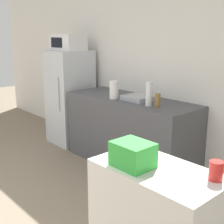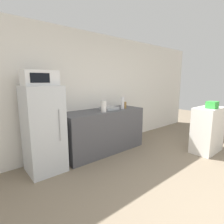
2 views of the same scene
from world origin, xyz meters
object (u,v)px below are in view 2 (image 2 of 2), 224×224
at_px(jar, 210,103).
at_px(refrigerator, 44,130).
at_px(bottle_tall, 122,103).
at_px(microwave, 40,78).
at_px(paper_towel_roll, 104,106).
at_px(bottle_short, 125,105).
at_px(basket, 212,105).

bearing_deg(jar, refrigerator, 157.85).
bearing_deg(bottle_tall, jar, -38.49).
relative_size(microwave, paper_towel_roll, 2.31).
height_order(refrigerator, jar, refrigerator).
xyz_separation_m(bottle_short, jar, (1.47, -1.28, 0.04)).
height_order(bottle_tall, paper_towel_roll, bottle_tall).
relative_size(bottle_tall, jar, 2.62).
xyz_separation_m(bottle_tall, paper_towel_roll, (-0.56, -0.03, -0.02)).
height_order(refrigerator, microwave, microwave).
xyz_separation_m(microwave, paper_towel_roll, (1.19, -0.13, -0.56)).
distance_m(refrigerator, microwave, 0.86).
relative_size(refrigerator, basket, 6.57).
bearing_deg(bottle_short, bottle_tall, -165.86).
height_order(microwave, basket, microwave).
bearing_deg(microwave, bottle_short, -2.26).
bearing_deg(microwave, paper_towel_roll, -6.31).
height_order(basket, paper_towel_roll, paper_towel_roll).
height_order(jar, paper_towel_roll, paper_towel_roll).
height_order(bottle_short, jar, jar).
relative_size(refrigerator, paper_towel_roll, 6.45).
bearing_deg(basket, refrigerator, 151.90).
bearing_deg(paper_towel_roll, microwave, 173.69).
bearing_deg(bottle_tall, microwave, 176.72).
bearing_deg(jar, basket, -154.04).
xyz_separation_m(refrigerator, bottle_tall, (1.76, -0.10, 0.32)).
bearing_deg(bottle_tall, bottle_short, 14.14).
bearing_deg(basket, microwave, 151.93).
xyz_separation_m(basket, paper_towel_roll, (-1.73, 1.43, -0.03)).
height_order(bottle_tall, bottle_short, bottle_tall).
xyz_separation_m(bottle_short, basket, (1.06, -1.48, 0.07)).
xyz_separation_m(refrigerator, jar, (3.33, -1.36, 0.31)).
distance_m(microwave, basket, 3.35).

